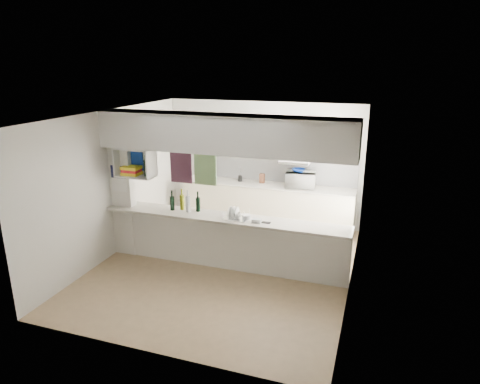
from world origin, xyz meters
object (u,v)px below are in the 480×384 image
at_px(bowl, 299,170).
at_px(dish_rack, 236,214).
at_px(wine_bottles, 185,203).
at_px(microwave, 301,180).

distance_m(bowl, dish_rack, 2.21).
bearing_deg(wine_bottles, dish_rack, -5.37).
height_order(microwave, bowl, bowl).
relative_size(dish_rack, wine_bottles, 0.74).
xyz_separation_m(bowl, dish_rack, (-0.61, -2.10, -0.28)).
bearing_deg(microwave, dish_rack, 67.41).
xyz_separation_m(microwave, dish_rack, (-0.66, -2.12, -0.08)).
distance_m(microwave, dish_rack, 2.22).
height_order(dish_rack, wine_bottles, wine_bottles).
distance_m(dish_rack, wine_bottles, 0.96).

